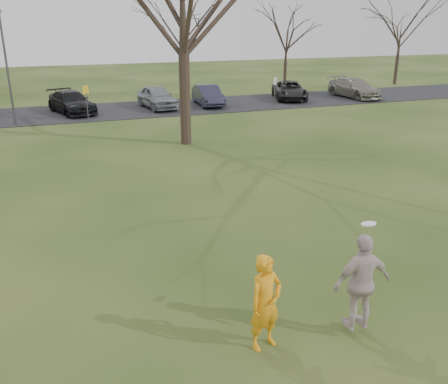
{
  "coord_description": "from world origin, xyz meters",
  "views": [
    {
      "loc": [
        -3.91,
        -6.9,
        5.7
      ],
      "look_at": [
        0.0,
        4.0,
        1.5
      ],
      "focal_mm": 38.44,
      "sensor_mm": 36.0,
      "label": 1
    }
  ],
  "objects_px": {
    "car_7": "(354,88)",
    "lamp_post": "(5,52)",
    "player_defender": "(266,303)",
    "car_4": "(157,97)",
    "car_3": "(71,102)",
    "car_5": "(208,95)",
    "car_6": "(290,90)",
    "catching_play": "(362,283)"
  },
  "relations": [
    {
      "from": "car_7",
      "to": "lamp_post",
      "type": "distance_m",
      "value": 24.14
    },
    {
      "from": "player_defender",
      "to": "lamp_post",
      "type": "relative_size",
      "value": 0.29
    },
    {
      "from": "player_defender",
      "to": "car_4",
      "type": "relative_size",
      "value": 0.43
    },
    {
      "from": "car_3",
      "to": "lamp_post",
      "type": "height_order",
      "value": "lamp_post"
    },
    {
      "from": "car_7",
      "to": "lamp_post",
      "type": "relative_size",
      "value": 0.77
    },
    {
      "from": "car_5",
      "to": "car_6",
      "type": "relative_size",
      "value": 0.88
    },
    {
      "from": "car_6",
      "to": "lamp_post",
      "type": "xyz_separation_m",
      "value": [
        -18.81,
        -2.8,
        3.28
      ]
    },
    {
      "from": "car_6",
      "to": "car_7",
      "type": "relative_size",
      "value": 0.96
    },
    {
      "from": "lamp_post",
      "to": "car_4",
      "type": "bearing_deg",
      "value": 15.43
    },
    {
      "from": "car_5",
      "to": "car_7",
      "type": "xyz_separation_m",
      "value": [
        11.55,
        -0.39,
        0.03
      ]
    },
    {
      "from": "car_3",
      "to": "car_5",
      "type": "height_order",
      "value": "car_5"
    },
    {
      "from": "catching_play",
      "to": "lamp_post",
      "type": "relative_size",
      "value": 0.34
    },
    {
      "from": "car_3",
      "to": "catching_play",
      "type": "xyz_separation_m",
      "value": [
        3.83,
        -25.5,
        0.41
      ]
    },
    {
      "from": "player_defender",
      "to": "car_3",
      "type": "height_order",
      "value": "player_defender"
    },
    {
      "from": "car_4",
      "to": "catching_play",
      "type": "xyz_separation_m",
      "value": [
        -1.66,
        -25.41,
        0.36
      ]
    },
    {
      "from": "player_defender",
      "to": "car_7",
      "type": "xyz_separation_m",
      "value": [
        18.56,
        24.67,
        -0.18
      ]
    },
    {
      "from": "player_defender",
      "to": "car_5",
      "type": "height_order",
      "value": "player_defender"
    },
    {
      "from": "player_defender",
      "to": "lamp_post",
      "type": "xyz_separation_m",
      "value": [
        -5.28,
        22.71,
        3.05
      ]
    },
    {
      "from": "car_4",
      "to": "car_5",
      "type": "xyz_separation_m",
      "value": [
        3.54,
        -0.07,
        -0.05
      ]
    },
    {
      "from": "lamp_post",
      "to": "car_6",
      "type": "bearing_deg",
      "value": 8.47
    },
    {
      "from": "player_defender",
      "to": "car_5",
      "type": "distance_m",
      "value": 26.03
    },
    {
      "from": "car_3",
      "to": "car_6",
      "type": "distance_m",
      "value": 15.55
    },
    {
      "from": "player_defender",
      "to": "car_7",
      "type": "bearing_deg",
      "value": 37.81
    },
    {
      "from": "player_defender",
      "to": "lamp_post",
      "type": "distance_m",
      "value": 23.52
    },
    {
      "from": "car_7",
      "to": "catching_play",
      "type": "xyz_separation_m",
      "value": [
        -16.75,
        -24.95,
        0.38
      ]
    },
    {
      "from": "car_4",
      "to": "car_7",
      "type": "distance_m",
      "value": 15.1
    },
    {
      "from": "car_7",
      "to": "car_3",
      "type": "bearing_deg",
      "value": 173.24
    },
    {
      "from": "car_4",
      "to": "car_5",
      "type": "height_order",
      "value": "car_4"
    },
    {
      "from": "car_3",
      "to": "car_7",
      "type": "bearing_deg",
      "value": -19.36
    },
    {
      "from": "player_defender",
      "to": "lamp_post",
      "type": "height_order",
      "value": "lamp_post"
    },
    {
      "from": "car_4",
      "to": "catching_play",
      "type": "height_order",
      "value": "catching_play"
    },
    {
      "from": "car_3",
      "to": "catching_play",
      "type": "height_order",
      "value": "catching_play"
    },
    {
      "from": "player_defender",
      "to": "car_4",
      "type": "xyz_separation_m",
      "value": [
        3.47,
        25.13,
        -0.15
      ]
    },
    {
      "from": "car_4",
      "to": "lamp_post",
      "type": "height_order",
      "value": "lamp_post"
    },
    {
      "from": "car_3",
      "to": "catching_play",
      "type": "bearing_deg",
      "value": -99.29
    },
    {
      "from": "car_4",
      "to": "car_7",
      "type": "xyz_separation_m",
      "value": [
        15.09,
        -0.46,
        -0.02
      ]
    },
    {
      "from": "car_3",
      "to": "lamp_post",
      "type": "distance_m",
      "value": 5.25
    },
    {
      "from": "car_5",
      "to": "lamp_post",
      "type": "distance_m",
      "value": 12.93
    },
    {
      "from": "car_7",
      "to": "player_defender",
      "type": "bearing_deg",
      "value": -132.19
    },
    {
      "from": "car_4",
      "to": "car_6",
      "type": "xyz_separation_m",
      "value": [
        10.06,
        0.39,
        -0.08
      ]
    },
    {
      "from": "car_5",
      "to": "catching_play",
      "type": "bearing_deg",
      "value": -98.78
    },
    {
      "from": "car_6",
      "to": "car_7",
      "type": "height_order",
      "value": "car_7"
    }
  ]
}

